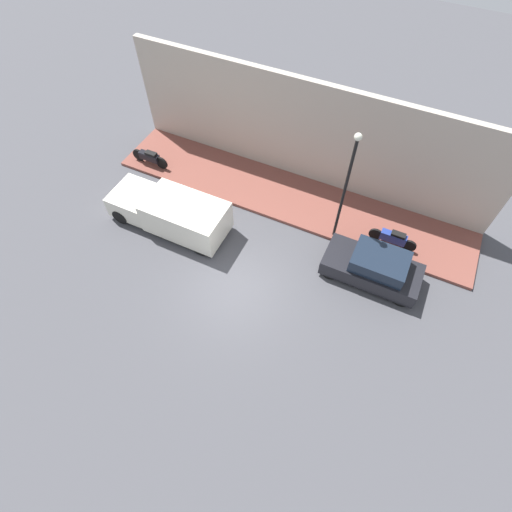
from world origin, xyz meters
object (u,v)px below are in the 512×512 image
at_px(parked_car, 374,267).
at_px(motorcycle_blue, 393,238).
at_px(streetlamp, 347,181).
at_px(delivery_van, 170,212).
at_px(motorcycle_black, 150,157).

xyz_separation_m(parked_car, motorcycle_blue, (1.88, -0.35, -0.11)).
bearing_deg(motorcycle_blue, streetlamp, 102.68).
relative_size(motorcycle_blue, streetlamp, 0.38).
bearing_deg(parked_car, motorcycle_blue, -10.41).
height_order(delivery_van, streetlamp, streetlamp).
bearing_deg(motorcycle_black, motorcycle_blue, -89.08).
height_order(parked_car, motorcycle_black, parked_car).
distance_m(delivery_van, motorcycle_black, 4.11).
xyz_separation_m(motorcycle_black, streetlamp, (-0.34, -9.71, 2.70)).
bearing_deg(streetlamp, parked_car, -123.44).
xyz_separation_m(parked_car, streetlamp, (1.34, 2.04, 2.60)).
height_order(parked_car, streetlamp, streetlamp).
height_order(parked_car, motorcycle_blue, parked_car).
distance_m(parked_car, motorcycle_black, 11.86).
distance_m(motorcycle_black, streetlamp, 10.08).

